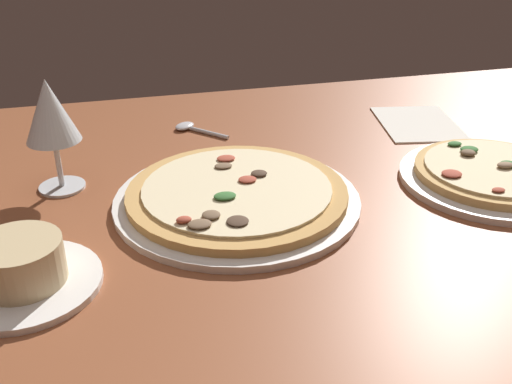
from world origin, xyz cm
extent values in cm
cube|color=brown|center=(0.00, 0.00, 2.00)|extent=(150.00, 110.00, 4.00)
cylinder|color=white|center=(3.82, -5.90, 4.50)|extent=(33.61, 33.61, 1.00)
cylinder|color=tan|center=(3.82, -5.90, 5.60)|extent=(30.13, 30.13, 1.20)
cylinder|color=beige|center=(3.82, -5.90, 6.40)|extent=(25.75, 25.75, 0.40)
ellipsoid|color=brown|center=(10.45, 3.14, 6.87)|extent=(2.92, 2.36, 0.54)
ellipsoid|color=brown|center=(4.34, -12.44, 6.81)|extent=(2.56, 1.97, 0.42)
ellipsoid|color=#387033|center=(6.06, -3.13, 6.88)|extent=(2.97, 2.24, 0.56)
ellipsoid|color=#4C3828|center=(0.19, -8.66, 6.85)|extent=(2.29, 2.10, 0.50)
ellipsoid|color=#AD4733|center=(3.43, -14.89, 6.83)|extent=(2.73, 2.22, 0.47)
ellipsoid|color=#AD4733|center=(2.03, -7.23, 6.83)|extent=(2.53, 2.17, 0.46)
ellipsoid|color=brown|center=(8.71, 1.32, 6.88)|extent=(2.30, 2.28, 0.56)
ellipsoid|color=#AD4733|center=(12.15, 1.76, 6.93)|extent=(1.90, 1.51, 0.67)
ellipsoid|color=#4C3828|center=(5.86, 3.45, 6.80)|extent=(2.73, 2.70, 0.40)
cylinder|color=white|center=(-33.92, -3.04, 4.50)|extent=(26.70, 26.70, 1.00)
cylinder|color=tan|center=(-33.92, -3.04, 5.60)|extent=(22.45, 22.45, 1.20)
cylinder|color=beige|center=(-33.92, -3.04, 6.40)|extent=(19.80, 19.80, 0.40)
ellipsoid|color=#AD4733|center=(-26.20, -1.75, 6.86)|extent=(2.87, 2.58, 0.53)
ellipsoid|color=brown|center=(-32.34, -7.44, 6.98)|extent=(2.25, 2.01, 0.76)
ellipsoid|color=#387033|center=(-35.86, -2.54, 6.88)|extent=(2.38, 2.23, 0.56)
ellipsoid|color=#AD4733|center=(-29.64, 4.18, 6.80)|extent=(1.82, 1.32, 0.40)
ellipsoid|color=#387033|center=(-33.23, -8.57, 6.95)|extent=(2.83, 2.23, 0.71)
ellipsoid|color=#937556|center=(-35.09, -2.19, 6.96)|extent=(2.49, 1.76, 0.72)
ellipsoid|color=#387033|center=(-32.36, -11.24, 6.87)|extent=(2.28, 1.61, 0.54)
cylinder|color=white|center=(30.46, 6.73, 4.40)|extent=(16.71, 16.71, 0.80)
cylinder|color=#D1B784|center=(30.46, 6.73, 7.22)|extent=(9.39, 9.39, 4.85)
cylinder|color=silver|center=(27.21, -16.80, 4.20)|extent=(6.55, 6.55, 0.40)
cylinder|color=silver|center=(27.21, -16.80, 7.90)|extent=(0.80, 0.80, 7.00)
cone|color=silver|center=(27.21, -16.80, 15.78)|extent=(7.53, 7.53, 8.75)
cone|color=maroon|center=(27.21, -16.80, 13.80)|extent=(3.70, 3.70, 4.78)
cube|color=silver|center=(-34.80, -27.06, 4.15)|extent=(16.34, 19.83, 0.30)
ellipsoid|color=silver|center=(6.69, -35.51, 4.50)|extent=(4.83, 4.78, 1.00)
cylinder|color=silver|center=(3.46, -32.06, 4.35)|extent=(6.98, 7.39, 0.70)
camera|label=1|loc=(19.24, 64.12, 43.12)|focal=41.72mm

